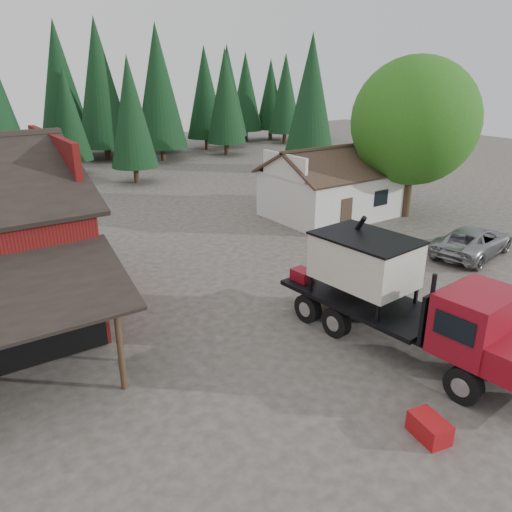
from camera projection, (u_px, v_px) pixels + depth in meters
ground at (305, 363)px, 17.00m from camera, size 120.00×120.00×0.00m
farmhouse at (331, 191)px, 33.29m from camera, size 8.60×6.42×4.65m
deciduous_tree at (415, 126)px, 31.57m from camera, size 8.00×8.00×10.20m
conifer_backdrop at (33, 168)px, 49.36m from camera, size 76.00×16.00×16.00m
near_pine_b at (131, 112)px, 41.19m from camera, size 3.96×3.96×10.40m
near_pine_c at (311, 96)px, 46.21m from camera, size 4.84×4.84×12.40m
feed_truck at (401, 295)px, 17.27m from camera, size 3.46×9.81×4.34m
silver_car at (473, 241)px, 26.44m from camera, size 5.98×3.57×1.56m
equip_box at (429, 428)px, 13.48m from camera, size 0.90×1.22×0.60m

